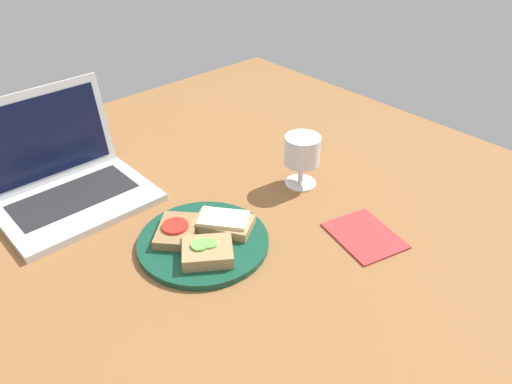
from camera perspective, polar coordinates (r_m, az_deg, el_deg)
wooden_table at (r=106.99cm, az=-2.38°, el=-2.98°), size 140.00×140.00×3.00cm
plate at (r=97.79cm, az=-6.04°, el=-5.69°), size 25.46×25.46×1.31cm
sandwich_with_cheese at (r=99.23cm, az=-3.73°, el=-3.49°), size 11.79×13.28×2.59cm
sandwich_with_tomato at (r=98.50cm, az=-9.03°, el=-4.36°), size 12.36×12.15×2.38cm
sandwich_with_cucumber at (r=92.48cm, az=-5.59°, el=-6.79°), size 11.95×11.61×2.92cm
wine_glass at (r=111.46cm, az=5.29°, el=4.49°), size 8.05×8.05×12.10cm
laptop at (r=115.52cm, az=-20.94°, el=1.29°), size 31.14×25.68×22.39cm
napkin at (r=101.77cm, az=12.30°, el=-4.90°), size 14.62×16.73×0.40cm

